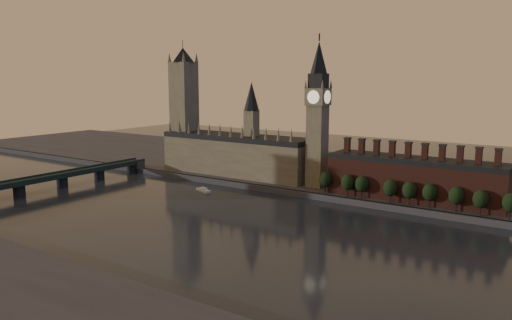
% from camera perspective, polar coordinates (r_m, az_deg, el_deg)
% --- Properties ---
extents(ground, '(900.00, 900.00, 0.00)m').
position_cam_1_polar(ground, '(278.18, -5.55, -7.64)').
color(ground, black).
rests_on(ground, ground).
extents(north_bank, '(900.00, 182.00, 4.00)m').
position_cam_1_polar(north_bank, '(425.92, 9.91, -1.45)').
color(north_bank, '#434347').
rests_on(north_bank, ground).
extents(palace_of_westminster, '(130.00, 30.30, 74.00)m').
position_cam_1_polar(palace_of_westminster, '(400.69, -2.21, 0.85)').
color(palace_of_westminster, '#7F765B').
rests_on(palace_of_westminster, north_bank).
extents(victoria_tower, '(24.00, 24.00, 108.00)m').
position_cam_1_polar(victoria_tower, '(432.13, -8.22, 6.38)').
color(victoria_tower, '#7F765B').
rests_on(victoria_tower, north_bank).
extents(big_ben, '(15.00, 15.00, 107.00)m').
position_cam_1_polar(big_ben, '(353.58, 7.07, 5.37)').
color(big_ben, '#7F765B').
rests_on(big_ben, north_bank).
extents(chimney_block, '(110.00, 25.00, 37.00)m').
position_cam_1_polar(chimney_block, '(332.98, 17.72, -2.03)').
color(chimney_block, '#562A21').
rests_on(chimney_block, north_bank).
extents(embankment_tree_0, '(8.60, 8.60, 14.88)m').
position_cam_1_polar(embankment_tree_0, '(339.86, 7.95, -2.19)').
color(embankment_tree_0, black).
rests_on(embankment_tree_0, north_bank).
extents(embankment_tree_1, '(8.60, 8.60, 14.88)m').
position_cam_1_polar(embankment_tree_1, '(332.39, 10.45, -2.52)').
color(embankment_tree_1, black).
rests_on(embankment_tree_1, north_bank).
extents(embankment_tree_2, '(8.60, 8.60, 14.88)m').
position_cam_1_polar(embankment_tree_2, '(328.80, 12.00, -2.70)').
color(embankment_tree_2, black).
rests_on(embankment_tree_2, north_bank).
extents(embankment_tree_3, '(8.60, 8.60, 14.88)m').
position_cam_1_polar(embankment_tree_3, '(321.51, 15.10, -3.10)').
color(embankment_tree_3, black).
rests_on(embankment_tree_3, north_bank).
extents(embankment_tree_4, '(8.60, 8.60, 14.88)m').
position_cam_1_polar(embankment_tree_4, '(318.38, 17.12, -3.32)').
color(embankment_tree_4, black).
rests_on(embankment_tree_4, north_bank).
extents(embankment_tree_5, '(8.60, 8.60, 14.88)m').
position_cam_1_polar(embankment_tree_5, '(316.54, 19.24, -3.50)').
color(embankment_tree_5, black).
rests_on(embankment_tree_5, north_bank).
extents(embankment_tree_6, '(8.60, 8.60, 14.88)m').
position_cam_1_polar(embankment_tree_6, '(313.08, 21.93, -3.80)').
color(embankment_tree_6, black).
rests_on(embankment_tree_6, north_bank).
extents(embankment_tree_7, '(8.60, 8.60, 14.88)m').
position_cam_1_polar(embankment_tree_7, '(309.67, 24.29, -4.10)').
color(embankment_tree_7, black).
rests_on(embankment_tree_7, north_bank).
extents(embankment_tree_8, '(8.60, 8.60, 14.88)m').
position_cam_1_polar(embankment_tree_8, '(308.02, 27.08, -4.37)').
color(embankment_tree_8, black).
rests_on(embankment_tree_8, north_bank).
extents(westminster_bridge, '(14.00, 200.00, 11.55)m').
position_cam_1_polar(westminster_bridge, '(389.94, -23.68, -2.31)').
color(westminster_bridge, '#1D2D28').
rests_on(westminster_bridge, ground).
extents(river_boat, '(15.00, 9.22, 2.90)m').
position_cam_1_polar(river_boat, '(362.18, -6.02, -3.43)').
color(river_boat, silver).
rests_on(river_boat, ground).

